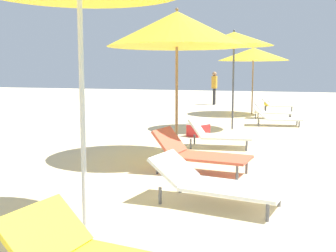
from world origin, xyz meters
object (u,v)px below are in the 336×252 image
Objects in this scene: lounger_fifth_shoreside at (277,117)px; lounger_farthest_inland at (272,111)px; lounger_farthest_shoreside at (277,105)px; cooler_box at (198,129)px; umbrella_farthest at (253,54)px; umbrella_fifth at (234,39)px; lounger_fourth_inland at (199,153)px; beach_ball at (267,103)px; lounger_fourth_shoreside at (218,134)px; person_walking_mid at (214,85)px; lounger_third_shoreside at (215,183)px; umbrella_fourth at (177,29)px.

lounger_fifth_shoreside is 1.14× the size of lounger_farthest_inland.
cooler_box is (-1.18, -6.88, -0.13)m from lounger_farthest_shoreside.
cooler_box is (-0.36, -5.86, -2.05)m from umbrella_farthest.
umbrella_fifth is 3.87m from lounger_farthest_inland.
lounger_fourth_inland reaches higher than lounger_farthest_shoreside.
beach_ball is at bearing 89.45° from umbrella_farthest.
umbrella_fifth is (-0.30, 2.89, 2.16)m from lounger_fourth_shoreside.
umbrella_farthest reaches higher than person_walking_mid.
lounger_fifth_shoreside reaches higher than cooler_box.
lounger_farthest_inland is (0.06, -2.26, -0.04)m from lounger_farthest_shoreside.
lounger_farthest_shoreside is 4.66× the size of beach_ball.
lounger_third_shoreside is 1.08× the size of lounger_fourth_inland.
umbrella_fifth reaches higher than umbrella_farthest.
lounger_farthest_shoreside is at bearing -45.70° from person_walking_mid.
lounger_third_shoreside is 2.62× the size of cooler_box.
umbrella_fifth reaches higher than lounger_fourth_inland.
lounger_farthest_shoreside reaches higher than lounger_fifth_shoreside.
lounger_farthest_shoreside is at bearing 92.17° from lounger_farthest_inland.
person_walking_mid reaches higher than lounger_fifth_shoreside.
lounger_farthest_shoreside is (0.81, 9.55, -2.01)m from umbrella_fourth.
umbrella_fourth is at bearing -118.49° from lounger_fourth_shoreside.
cooler_box is (-0.40, -9.85, 0.04)m from beach_ball.
lounger_fourth_shoreside is at bearing -110.43° from lounger_fifth_shoreside.
lounger_third_shoreside is 5.35m from cooler_box.
lounger_farthest_inland is (-0.34, 1.89, 0.02)m from lounger_fifth_shoreside.
person_walking_mid is (-2.96, 11.32, 0.68)m from lounger_fourth_shoreside.
umbrella_farthest is at bearing 84.48° from lounger_fourth_shoreside.
umbrella_farthest reaches higher than lounger_farthest_inland.
lounger_third_shoreside is 3.43m from umbrella_fourth.
lounger_third_shoreside is at bearing -86.71° from lounger_farthest_inland.
lounger_fourth_inland is 3.83m from cooler_box.
umbrella_farthest is 1.62× the size of person_walking_mid.
umbrella_fifth is 8.96m from person_walking_mid.
umbrella_fifth reaches higher than umbrella_fourth.
lounger_fourth_shoreside reaches higher than lounger_fifth_shoreside.
umbrella_fourth is at bearing -82.12° from cooler_box.
lounger_fourth_inland reaches higher than beach_ball.
umbrella_fourth is at bearing -96.22° from lounger_farthest_inland.
lounger_fourth_shoreside is 2.25× the size of cooler_box.
beach_ball is (-0.13, 8.33, -2.31)m from umbrella_fifth.
cooler_box is at bearing 111.67° from lounger_fourth_shoreside.
umbrella_farthest is (-1.23, 3.13, 1.98)m from lounger_fifth_shoreside.
person_walking_mid is at bearing 134.88° from lounger_farthest_shoreside.
umbrella_fourth is 7.63m from lounger_farthest_inland.
beach_ball is at bearing 101.71° from lounger_third_shoreside.
lounger_farthest_shoreside is at bearing 99.22° from lounger_third_shoreside.
lounger_fourth_shoreside is 0.95× the size of lounger_fifth_shoreside.
umbrella_farthest is (-0.01, 8.53, -0.09)m from umbrella_fourth.
lounger_fourth_inland reaches higher than lounger_farthest_inland.
umbrella_fourth is 5.91m from lounger_fifth_shoreside.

